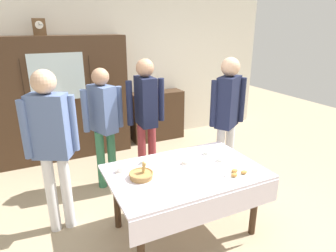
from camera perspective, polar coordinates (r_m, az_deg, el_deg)
The scene contains 20 objects.
ground_plane at distance 3.53m, azimuth 1.47°, elevation -17.63°, with size 12.00×12.00×0.00m, color tan.
back_wall at distance 5.38m, azimuth -11.58°, elevation 10.61°, with size 6.40×0.10×2.70m, color silver.
dining_table at distance 3.02m, azimuth 3.63°, elevation -10.57°, with size 1.54×1.01×0.72m.
wall_cabinet at distance 5.01m, azimuth -20.44°, elevation 4.87°, with size 2.17×0.46×1.96m.
mantel_clock at distance 4.87m, azimuth -23.78°, elevation 17.23°, with size 0.18×0.11×0.24m.
bookshelf_low at distance 5.61m, azimuth -2.11°, elevation 2.01°, with size 0.99×0.35×0.92m.
book_stack at distance 5.48m, azimuth -2.17°, elevation 6.95°, with size 0.17×0.19×0.06m.
tea_cup_near_right at distance 2.99m, azimuth -9.13°, elevation -8.36°, with size 0.13×0.13×0.06m.
tea_cup_center at distance 3.37m, azimuth 7.80°, elevation -5.00°, with size 0.13×0.13×0.06m.
tea_cup_mid_left at distance 3.12m, azimuth 3.70°, elevation -6.88°, with size 0.13×0.13×0.06m.
tea_cup_mid_right at distance 3.23m, azimuth 10.41°, elevation -6.25°, with size 0.13×0.13×0.06m.
tea_cup_front_edge at distance 3.13m, azimuth -4.39°, elevation -6.78°, with size 0.13×0.13×0.06m.
bread_basket at distance 2.85m, azimuth -5.21°, elevation -9.42°, with size 0.24×0.24×0.16m.
pastry_plate at distance 2.97m, azimuth 13.52°, elevation -9.19°, with size 0.28×0.28×0.05m.
spoon_front_edge at distance 2.91m, azimuth 3.26°, elevation -9.50°, with size 0.12×0.02×0.01m.
spoon_center at distance 2.63m, azimuth -1.08°, elevation -12.80°, with size 0.12×0.02×0.01m.
person_by_cabinet at distance 3.11m, azimuth -21.76°, elevation -2.09°, with size 0.52×0.34×1.73m.
person_near_right_end at distance 3.85m, azimuth -12.47°, elevation 1.57°, with size 0.52×0.41×1.62m.
person_beside_shelf at distance 3.83m, azimuth 11.50°, elevation 2.94°, with size 0.52×0.36×1.74m.
person_behind_table_right at distance 3.85m, azimuth -4.30°, elevation 3.10°, with size 0.52×0.37×1.72m.
Camera 1 is at (-1.30, -2.51, 2.12)m, focal length 31.32 mm.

